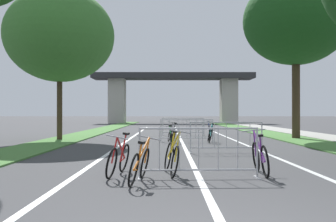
{
  "coord_description": "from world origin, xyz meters",
  "views": [
    {
      "loc": [
        -0.65,
        -3.7,
        1.35
      ],
      "look_at": [
        -0.75,
        23.52,
        1.47
      ],
      "focal_mm": 42.4,
      "sensor_mm": 36.0,
      "label": 1
    }
  ],
  "objects_px": {
    "crowd_barrier_fourth": "(185,127)",
    "bicycle_green_4": "(173,141)",
    "bicycle_yellow_0": "(173,157)",
    "bicycle_black_1": "(173,134)",
    "bicycle_teal_5": "(212,134)",
    "crowd_barrier_third": "(188,131)",
    "bicycle_orange_2": "(142,164)",
    "crowd_barrier_nearest": "(200,153)",
    "bicycle_blue_6": "(211,129)",
    "bicycle_red_7": "(120,159)",
    "tree_left_oak_near": "(61,36)",
    "tree_right_oak_mid": "(298,21)",
    "crowd_barrier_second": "(228,137)",
    "bicycle_purple_3": "(262,157)"
  },
  "relations": [
    {
      "from": "bicycle_teal_5",
      "to": "crowd_barrier_fourth",
      "type": "bearing_deg",
      "value": 103.36
    },
    {
      "from": "tree_left_oak_near",
      "to": "bicycle_red_7",
      "type": "xyz_separation_m",
      "value": [
        4.26,
        -10.9,
        -4.76
      ]
    },
    {
      "from": "crowd_barrier_fourth",
      "to": "bicycle_black_1",
      "type": "distance_m",
      "value": 5.61
    },
    {
      "from": "crowd_barrier_second",
      "to": "bicycle_teal_5",
      "type": "relative_size",
      "value": 1.43
    },
    {
      "from": "crowd_barrier_fourth",
      "to": "bicycle_yellow_0",
      "type": "bearing_deg",
      "value": -93.12
    },
    {
      "from": "bicycle_purple_3",
      "to": "bicycle_green_4",
      "type": "bearing_deg",
      "value": 112.06
    },
    {
      "from": "bicycle_green_4",
      "to": "bicycle_blue_6",
      "type": "height_order",
      "value": "bicycle_green_4"
    },
    {
      "from": "crowd_barrier_second",
      "to": "bicycle_red_7",
      "type": "relative_size",
      "value": 1.51
    },
    {
      "from": "bicycle_teal_5",
      "to": "bicycle_black_1",
      "type": "bearing_deg",
      "value": -178.01
    },
    {
      "from": "crowd_barrier_fourth",
      "to": "bicycle_green_4",
      "type": "relative_size",
      "value": 1.49
    },
    {
      "from": "crowd_barrier_nearest",
      "to": "bicycle_teal_5",
      "type": "height_order",
      "value": "crowd_barrier_nearest"
    },
    {
      "from": "crowd_barrier_fourth",
      "to": "bicycle_green_4",
      "type": "xyz_separation_m",
      "value": [
        -0.77,
        -9.83,
        -0.15
      ]
    },
    {
      "from": "crowd_barrier_second",
      "to": "bicycle_yellow_0",
      "type": "xyz_separation_m",
      "value": [
        -1.88,
        -4.66,
        -0.13
      ]
    },
    {
      "from": "bicycle_black_1",
      "to": "bicycle_blue_6",
      "type": "xyz_separation_m",
      "value": [
        2.35,
        6.13,
        -0.02
      ]
    },
    {
      "from": "bicycle_purple_3",
      "to": "crowd_barrier_fourth",
      "type": "bearing_deg",
      "value": 96.19
    },
    {
      "from": "tree_left_oak_near",
      "to": "crowd_barrier_fourth",
      "type": "distance_m",
      "value": 8.82
    },
    {
      "from": "crowd_barrier_third",
      "to": "bicycle_teal_5",
      "type": "bearing_deg",
      "value": -22.06
    },
    {
      "from": "bicycle_black_1",
      "to": "bicycle_blue_6",
      "type": "bearing_deg",
      "value": 60.11
    },
    {
      "from": "crowd_barrier_nearest",
      "to": "bicycle_green_4",
      "type": "xyz_separation_m",
      "value": [
        -0.51,
        5.68,
        -0.15
      ]
    },
    {
      "from": "crowd_barrier_fourth",
      "to": "bicycle_green_4",
      "type": "height_order",
      "value": "crowd_barrier_fourth"
    },
    {
      "from": "bicycle_purple_3",
      "to": "bicycle_black_1",
      "type": "bearing_deg",
      "value": 102.95
    },
    {
      "from": "tree_left_oak_near",
      "to": "crowd_barrier_third",
      "type": "relative_size",
      "value": 2.98
    },
    {
      "from": "bicycle_black_1",
      "to": "bicycle_blue_6",
      "type": "height_order",
      "value": "bicycle_black_1"
    },
    {
      "from": "bicycle_yellow_0",
      "to": "bicycle_purple_3",
      "type": "xyz_separation_m",
      "value": [
        1.93,
        0.02,
        -0.01
      ]
    },
    {
      "from": "bicycle_blue_6",
      "to": "bicycle_red_7",
      "type": "relative_size",
      "value": 1.0
    },
    {
      "from": "bicycle_teal_5",
      "to": "bicycle_red_7",
      "type": "distance_m",
      "value": 10.0
    },
    {
      "from": "bicycle_yellow_0",
      "to": "bicycle_orange_2",
      "type": "relative_size",
      "value": 0.99
    },
    {
      "from": "bicycle_green_4",
      "to": "bicycle_blue_6",
      "type": "xyz_separation_m",
      "value": [
        2.4,
        10.4,
        -0.02
      ]
    },
    {
      "from": "bicycle_yellow_0",
      "to": "bicycle_teal_5",
      "type": "bearing_deg",
      "value": -108.98
    },
    {
      "from": "tree_right_oak_mid",
      "to": "bicycle_black_1",
      "type": "xyz_separation_m",
      "value": [
        -6.45,
        -2.41,
        -5.75
      ]
    },
    {
      "from": "tree_left_oak_near",
      "to": "bicycle_black_1",
      "type": "xyz_separation_m",
      "value": [
        5.5,
        -1.33,
        -4.76
      ]
    },
    {
      "from": "bicycle_yellow_0",
      "to": "bicycle_black_1",
      "type": "distance_m",
      "value": 9.44
    },
    {
      "from": "crowd_barrier_nearest",
      "to": "crowd_barrier_third",
      "type": "height_order",
      "value": "same"
    },
    {
      "from": "tree_right_oak_mid",
      "to": "bicycle_blue_6",
      "type": "bearing_deg",
      "value": 137.79
    },
    {
      "from": "crowd_barrier_third",
      "to": "bicycle_purple_3",
      "type": "xyz_separation_m",
      "value": [
        1.13,
        -9.81,
        -0.14
      ]
    },
    {
      "from": "crowd_barrier_nearest",
      "to": "crowd_barrier_fourth",
      "type": "xyz_separation_m",
      "value": [
        0.27,
        15.51,
        0.0
      ]
    },
    {
      "from": "bicycle_purple_3",
      "to": "bicycle_red_7",
      "type": "height_order",
      "value": "bicycle_purple_3"
    },
    {
      "from": "crowd_barrier_third",
      "to": "tree_right_oak_mid",
      "type": "bearing_deg",
      "value": 19.37
    },
    {
      "from": "bicycle_teal_5",
      "to": "bicycle_red_7",
      "type": "height_order",
      "value": "bicycle_teal_5"
    },
    {
      "from": "bicycle_black_1",
      "to": "bicycle_green_4",
      "type": "relative_size",
      "value": 1.01
    },
    {
      "from": "tree_left_oak_near",
      "to": "bicycle_black_1",
      "type": "relative_size",
      "value": 4.36
    },
    {
      "from": "tree_right_oak_mid",
      "to": "bicycle_blue_6",
      "type": "height_order",
      "value": "tree_right_oak_mid"
    },
    {
      "from": "bicycle_black_1",
      "to": "bicycle_orange_2",
      "type": "distance_m",
      "value": 10.45
    },
    {
      "from": "crowd_barrier_nearest",
      "to": "bicycle_blue_6",
      "type": "bearing_deg",
      "value": 83.27
    },
    {
      "from": "tree_left_oak_near",
      "to": "bicycle_teal_5",
      "type": "distance_m",
      "value": 8.77
    },
    {
      "from": "tree_right_oak_mid",
      "to": "bicycle_teal_5",
      "type": "height_order",
      "value": "tree_right_oak_mid"
    },
    {
      "from": "crowd_barrier_nearest",
      "to": "bicycle_blue_6",
      "type": "relative_size",
      "value": 1.5
    },
    {
      "from": "bicycle_yellow_0",
      "to": "crowd_barrier_third",
      "type": "bearing_deg",
      "value": -102.55
    },
    {
      "from": "crowd_barrier_second",
      "to": "bicycle_red_7",
      "type": "distance_m",
      "value": 5.67
    },
    {
      "from": "crowd_barrier_nearest",
      "to": "bicycle_purple_3",
      "type": "relative_size",
      "value": 1.49
    }
  ]
}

